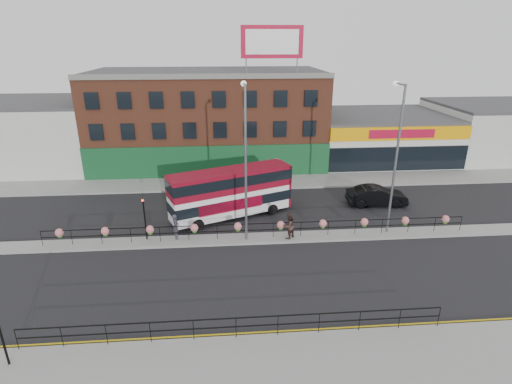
{
  "coord_description": "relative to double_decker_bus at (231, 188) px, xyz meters",
  "views": [
    {
      "loc": [
        -2.28,
        -25.44,
        13.49
      ],
      "look_at": [
        0.0,
        3.0,
        2.5
      ],
      "focal_mm": 28.0,
      "sensor_mm": 36.0,
      "label": 1
    }
  ],
  "objects": [
    {
      "name": "double_decker_bus",
      "position": [
        0.0,
        0.0,
        0.0
      ],
      "size": [
        9.99,
        5.89,
        3.98
      ],
      "color": "white",
      "rests_on": "ground"
    },
    {
      "name": "median",
      "position": [
        1.87,
        -4.09,
        -2.37
      ],
      "size": [
        60.0,
        1.6,
        0.15
      ],
      "primitive_type": "cube",
      "color": "gray",
      "rests_on": "ground"
    },
    {
      "name": "warehouse_east",
      "position": [
        32.62,
        15.91,
        0.71
      ],
      "size": [
        14.5,
        12.0,
        6.3
      ],
      "color": "beige",
      "rests_on": "ground"
    },
    {
      "name": "pedestrian_b",
      "position": [
        3.94,
        -4.33,
        -1.33
      ],
      "size": [
        1.66,
        1.66,
        1.93
      ],
      "primitive_type": "imported",
      "rotation": [
        0.0,
        0.0,
        3.83
      ],
      "color": "#392620",
      "rests_on": "median"
    },
    {
      "name": "yellow_line_outer",
      "position": [
        1.87,
        -13.97,
        -2.44
      ],
      "size": [
        60.0,
        0.1,
        0.01
      ],
      "primitive_type": "cube",
      "color": "gold",
      "rests_on": "ground"
    },
    {
      "name": "car",
      "position": [
        12.52,
        1.47,
        -1.61
      ],
      "size": [
        2.33,
        5.29,
        1.68
      ],
      "primitive_type": "imported",
      "rotation": [
        0.0,
        0.0,
        1.52
      ],
      "color": "black",
      "rests_on": "ground"
    },
    {
      "name": "south_pavement",
      "position": [
        1.87,
        -16.09,
        -2.37
      ],
      "size": [
        60.0,
        4.0,
        0.15
      ],
      "primitive_type": "cube",
      "color": "gray",
      "rests_on": "ground"
    },
    {
      "name": "warehouse_west",
      "position": [
        -22.38,
        15.91,
        1.21
      ],
      "size": [
        15.5,
        12.0,
        7.3
      ],
      "color": "beige",
      "rests_on": "ground"
    },
    {
      "name": "ground",
      "position": [
        1.87,
        -4.09,
        -2.44
      ],
      "size": [
        120.0,
        120.0,
        0.0
      ],
      "primitive_type": "plane",
      "color": "black",
      "rests_on": "ground"
    },
    {
      "name": "lamp_column_east",
      "position": [
        11.35,
        -3.64,
        4.02
      ],
      "size": [
        0.38,
        1.87,
        10.66
      ],
      "color": "slate",
      "rests_on": "median"
    },
    {
      "name": "median_railing",
      "position": [
        1.87,
        -4.09,
        -1.4
      ],
      "size": [
        30.04,
        0.56,
        1.23
      ],
      "color": "black",
      "rests_on": "median"
    },
    {
      "name": "yellow_line_inner",
      "position": [
        1.87,
        -13.79,
        -2.44
      ],
      "size": [
        60.0,
        0.1,
        0.01
      ],
      "primitive_type": "cube",
      "color": "gold",
      "rests_on": "ground"
    },
    {
      "name": "lamp_column_west",
      "position": [
        0.93,
        -3.96,
        4.09
      ],
      "size": [
        0.39,
        1.89,
        10.78
      ],
      "color": "slate",
      "rests_on": "median"
    },
    {
      "name": "south_railing",
      "position": [
        -0.13,
        -14.19,
        -1.48
      ],
      "size": [
        20.04,
        0.05,
        1.12
      ],
      "color": "black",
      "rests_on": "south_pavement"
    },
    {
      "name": "traffic_light_median",
      "position": [
        -6.13,
        -3.69,
        0.02
      ],
      "size": [
        0.15,
        0.28,
        3.65
      ],
      "color": "black",
      "rests_on": "median"
    },
    {
      "name": "north_pavement",
      "position": [
        1.87,
        7.91,
        -2.37
      ],
      "size": [
        60.0,
        4.0,
        0.15
      ],
      "primitive_type": "cube",
      "color": "gray",
      "rests_on": "ground"
    },
    {
      "name": "billboard",
      "position": [
        4.37,
        10.9,
        10.74
      ],
      "size": [
        6.0,
        0.29,
        4.4
      ],
      "color": "#A00926",
      "rests_on": "brick_building"
    },
    {
      "name": "supermarket",
      "position": [
        17.87,
        15.81,
        0.2
      ],
      "size": [
        15.0,
        12.25,
        5.3
      ],
      "color": "silver",
      "rests_on": "ground"
    },
    {
      "name": "pedestrian_a",
      "position": [
        -4.04,
        -3.72,
        -1.37
      ],
      "size": [
        0.83,
        0.68,
        1.85
      ],
      "primitive_type": "imported",
      "rotation": [
        0.0,
        0.0,
        1.75
      ],
      "color": "#302E38",
      "rests_on": "median"
    },
    {
      "name": "brick_building",
      "position": [
        -2.13,
        15.87,
        2.68
      ],
      "size": [
        25.0,
        12.21,
        10.3
      ],
      "color": "brown",
      "rests_on": "ground"
    }
  ]
}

